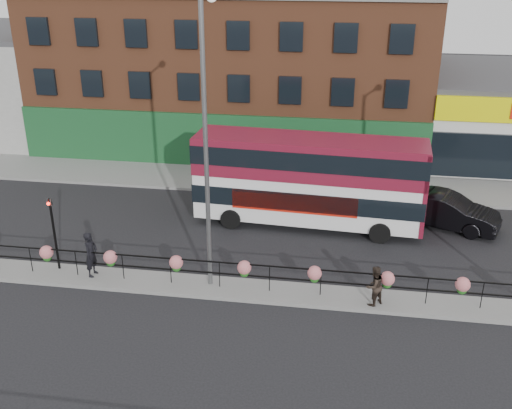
# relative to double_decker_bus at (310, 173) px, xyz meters

# --- Properties ---
(ground) EXTENTS (120.00, 120.00, 0.00)m
(ground) POSITION_rel_double_decker_bus_xyz_m (-2.03, -6.63, -2.72)
(ground) COLOR black
(ground) RESTS_ON ground
(north_pavement) EXTENTS (60.00, 4.00, 0.15)m
(north_pavement) POSITION_rel_double_decker_bus_xyz_m (-2.03, 5.37, -2.65)
(north_pavement) COLOR gray
(north_pavement) RESTS_ON ground
(median) EXTENTS (60.00, 1.60, 0.15)m
(median) POSITION_rel_double_decker_bus_xyz_m (-2.03, -6.63, -2.65)
(median) COLOR gray
(median) RESTS_ON ground
(brick_building) EXTENTS (25.00, 12.21, 10.30)m
(brick_building) POSITION_rel_double_decker_bus_xyz_m (-6.03, 13.33, 2.41)
(brick_building) COLOR brown
(brick_building) RESTS_ON ground
(median_railing) EXTENTS (30.04, 0.56, 1.23)m
(median_railing) POSITION_rel_double_decker_bus_xyz_m (-2.03, -6.63, -1.67)
(median_railing) COLOR black
(median_railing) RESTS_ON median
(double_decker_bus) EXTENTS (11.09, 3.26, 4.43)m
(double_decker_bus) POSITION_rel_double_decker_bus_xyz_m (0.00, 0.00, 0.00)
(double_decker_bus) COLOR silver
(double_decker_bus) RESTS_ON ground
(car) EXTENTS (5.17, 6.28, 1.68)m
(car) POSITION_rel_double_decker_bus_xyz_m (6.59, 0.83, -1.88)
(car) COLOR black
(car) RESTS_ON ground
(pedestrian_a) EXTENTS (0.80, 0.60, 1.94)m
(pedestrian_a) POSITION_rel_double_decker_bus_xyz_m (-8.38, -6.53, -1.60)
(pedestrian_a) COLOR black
(pedestrian_a) RESTS_ON median
(pedestrian_b) EXTENTS (1.38, 1.38, 1.60)m
(pedestrian_b) POSITION_rel_double_decker_bus_xyz_m (2.98, -6.99, -1.77)
(pedestrian_b) COLOR black
(pedestrian_b) RESTS_ON median
(lamp_column_west) EXTENTS (0.40, 1.94, 11.04)m
(lamp_column_west) POSITION_rel_double_decker_bus_xyz_m (-3.45, -6.16, 3.97)
(lamp_column_west) COLOR slate
(lamp_column_west) RESTS_ON median
(traffic_light_median) EXTENTS (0.15, 0.28, 3.65)m
(traffic_light_median) POSITION_rel_double_decker_bus_xyz_m (-10.03, -6.23, -0.25)
(traffic_light_median) COLOR black
(traffic_light_median) RESTS_ON median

